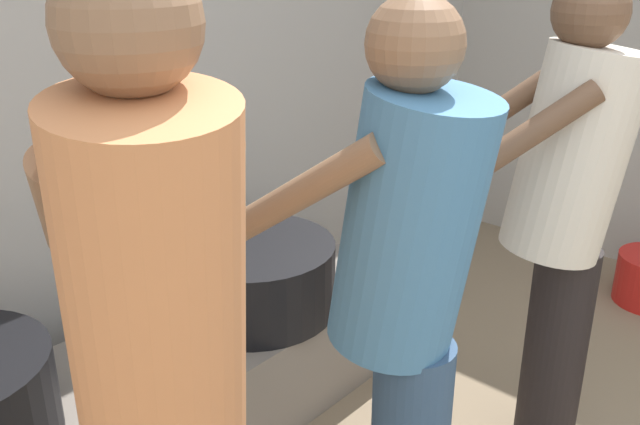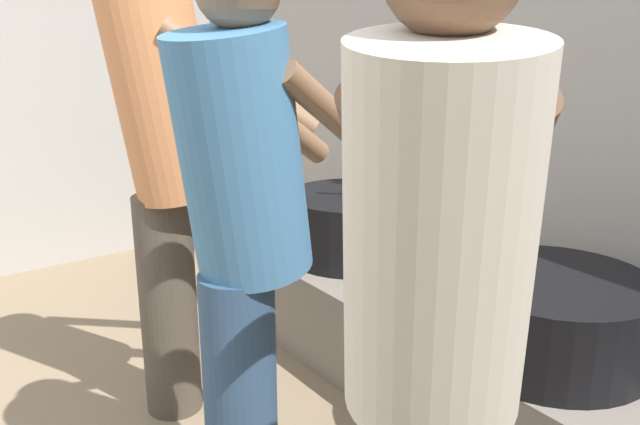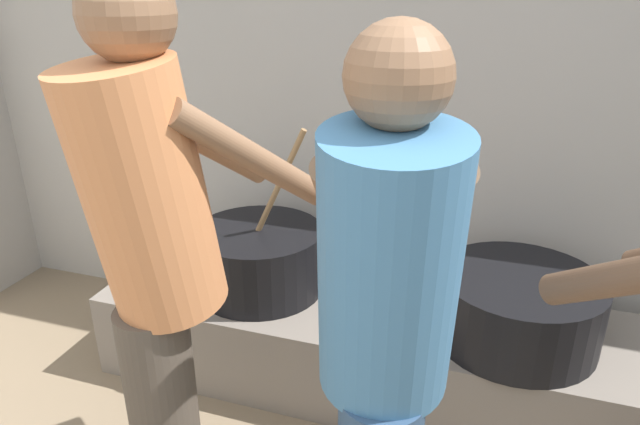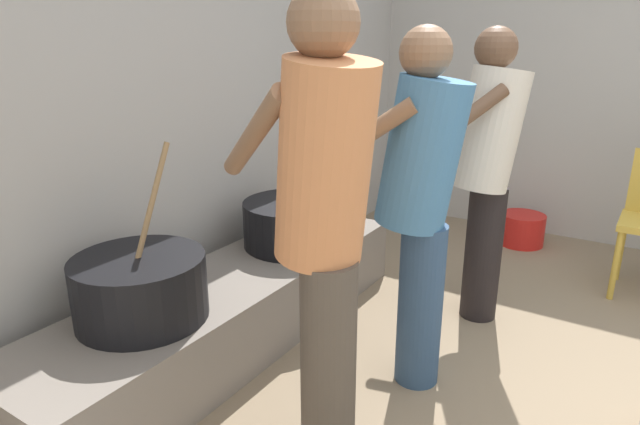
{
  "view_description": "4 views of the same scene",
  "coord_description": "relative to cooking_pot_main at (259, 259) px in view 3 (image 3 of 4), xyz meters",
  "views": [
    {
      "loc": [
        -1.27,
        0.2,
        1.69
      ],
      "look_at": [
        -0.15,
        1.18,
        1.08
      ],
      "focal_mm": 39.54,
      "sensor_mm": 36.0,
      "label": 1
    },
    {
      "loc": [
        1.43,
        0.2,
        1.42
      ],
      "look_at": [
        -0.18,
        1.35,
        0.82
      ],
      "focal_mm": 38.41,
      "sensor_mm": 36.0,
      "label": 2
    },
    {
      "loc": [
        0.15,
        -0.02,
        1.63
      ],
      "look_at": [
        -0.33,
        1.45,
        0.99
      ],
      "focal_mm": 31.37,
      "sensor_mm": 36.0,
      "label": 3
    },
    {
      "loc": [
        -2.09,
        0.2,
        1.5
      ],
      "look_at": [
        -0.11,
        1.46,
        0.76
      ],
      "focal_mm": 29.99,
      "sensor_mm": 36.0,
      "label": 4
    }
  ],
  "objects": [
    {
      "name": "cook_in_orange_shirt",
      "position": [
        0.1,
        -0.85,
        0.45
      ],
      "size": [
        0.6,
        0.75,
        1.67
      ],
      "color": "#4C4238",
      "rests_on": "ground_plane"
    },
    {
      "name": "block_enclosure_rear",
      "position": [
        0.77,
        0.5,
        0.57
      ],
      "size": [
        5.23,
        0.2,
        2.17
      ],
      "primitive_type": "cube",
      "color": "#ADA8A0",
      "rests_on": "ground_plane"
    },
    {
      "name": "cooking_pot_secondary",
      "position": [
        1.06,
        -0.05,
        -0.01
      ],
      "size": [
        0.6,
        0.6,
        0.26
      ],
      "color": "black",
      "rests_on": "hearth_ledge"
    },
    {
      "name": "cook_in_blue_shirt",
      "position": [
        0.73,
        -0.93,
        0.38
      ],
      "size": [
        0.45,
        0.71,
        1.57
      ],
      "color": "navy",
      "rests_on": "ground_plane"
    },
    {
      "name": "cooking_pot_main",
      "position": [
        0.0,
        0.0,
        0.0
      ],
      "size": [
        0.55,
        0.55,
        0.73
      ],
      "color": "black",
      "rests_on": "hearth_ledge"
    },
    {
      "name": "hearth_ledge",
      "position": [
        0.53,
        -0.02,
        -0.33
      ],
      "size": [
        2.36,
        0.6,
        0.38
      ],
      "primitive_type": "cube",
      "color": "slate",
      "rests_on": "ground_plane"
    }
  ]
}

